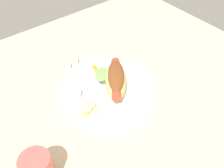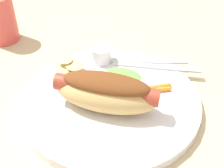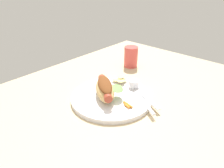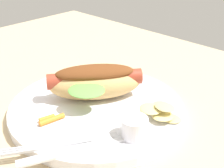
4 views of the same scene
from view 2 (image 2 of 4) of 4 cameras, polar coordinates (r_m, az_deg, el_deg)
The scene contains 9 objects.
ground_plane at distance 54.56cm, azimuth 0.98°, elevation -2.16°, with size 120.00×90.00×1.80cm, color tan.
plate at distance 50.95cm, azimuth -0.32°, elevation -3.16°, with size 29.86×29.86×1.60cm, color white.
hot_dog at distance 46.53cm, azimuth -1.06°, elevation -1.35°, with size 14.84×16.60×6.11cm.
sauce_ramekin at distance 57.85cm, azimuth -2.37°, elevation 5.49°, with size 4.01×4.01×3.04cm, color white.
fork at distance 57.47cm, azimuth 7.99°, elevation 3.26°, with size 9.71×14.64×0.40cm.
knife at distance 58.96cm, azimuth 6.84°, elevation 4.36°, with size 15.33×1.40×0.36cm, color silver.
chips_pile at distance 56.47cm, azimuth -8.53°, elevation 3.61°, with size 6.93×6.65×2.34cm.
carrot_garnish at distance 52.31cm, azimuth 9.10°, elevation -0.69°, with size 2.30×4.26×0.83cm.
drinking_cup at distance 70.70cm, azimuth -20.33°, elevation 11.41°, with size 6.67×6.67×10.06cm, color #D84C47.
Camera 2 is at (-37.58, 16.88, 34.88)cm, focal length 48.59 mm.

